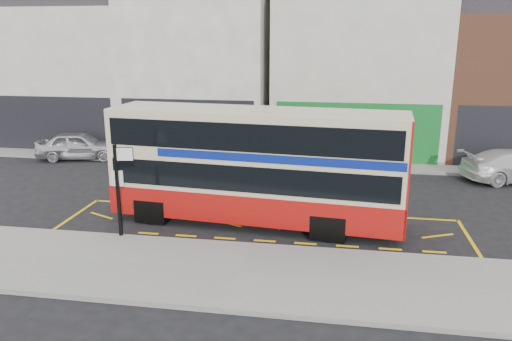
% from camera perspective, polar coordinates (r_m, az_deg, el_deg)
% --- Properties ---
extents(ground, '(120.00, 120.00, 0.00)m').
position_cam_1_polar(ground, '(16.27, -0.36, -8.31)').
color(ground, black).
rests_on(ground, ground).
extents(pavement, '(40.00, 4.00, 0.15)m').
position_cam_1_polar(pavement, '(14.19, -1.97, -11.67)').
color(pavement, gray).
rests_on(pavement, ground).
extents(kerb, '(40.00, 0.15, 0.15)m').
position_cam_1_polar(kerb, '(15.90, -0.59, -8.59)').
color(kerb, gray).
rests_on(kerb, ground).
extents(far_pavement, '(50.00, 3.00, 0.15)m').
position_cam_1_polar(far_pavement, '(26.61, 3.65, 1.19)').
color(far_pavement, gray).
rests_on(far_pavement, ground).
extents(road_markings, '(14.00, 3.40, 0.01)m').
position_cam_1_polar(road_markings, '(17.73, 0.52, -6.27)').
color(road_markings, '#E4B90C').
rests_on(road_markings, ground).
extents(terrace_far_left, '(8.00, 8.01, 10.80)m').
position_cam_1_polar(terrace_far_left, '(33.79, -19.36, 11.50)').
color(terrace_far_left, '#BCB7AA').
rests_on(terrace_far_left, ground).
extents(terrace_left, '(8.00, 8.01, 11.80)m').
position_cam_1_polar(terrace_left, '(30.79, -5.90, 12.90)').
color(terrace_left, white).
rests_on(terrace_left, ground).
extents(terrace_green_shop, '(9.00, 8.01, 11.30)m').
position_cam_1_polar(terrace_green_shop, '(29.75, 11.49, 12.13)').
color(terrace_green_shop, '#BCB7AA').
rests_on(terrace_green_shop, ground).
extents(double_decker_bus, '(10.36, 3.30, 4.07)m').
position_cam_1_polar(double_decker_bus, '(17.30, 0.11, 0.62)').
color(double_decker_bus, beige).
rests_on(double_decker_bus, ground).
extents(bus_stop_post, '(0.76, 0.16, 3.04)m').
position_cam_1_polar(bus_stop_post, '(16.48, -15.35, -1.27)').
color(bus_stop_post, black).
rests_on(bus_stop_post, pavement).
extents(car_silver, '(4.69, 2.74, 1.50)m').
position_cam_1_polar(car_silver, '(28.60, -19.55, 2.71)').
color(car_silver, silver).
rests_on(car_silver, ground).
extents(car_grey, '(4.45, 1.70, 1.45)m').
position_cam_1_polar(car_grey, '(25.67, -2.84, 2.17)').
color(car_grey, '#46474E').
rests_on(car_grey, ground).
extents(street_tree_left, '(2.83, 2.83, 6.12)m').
position_cam_1_polar(street_tree_left, '(33.35, -26.31, 9.64)').
color(street_tree_left, '#302115').
rests_on(street_tree_left, ground).
extents(street_tree_right, '(2.25, 2.25, 4.86)m').
position_cam_1_polar(street_tree_right, '(27.79, 20.33, 7.65)').
color(street_tree_right, '#302115').
rests_on(street_tree_right, ground).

